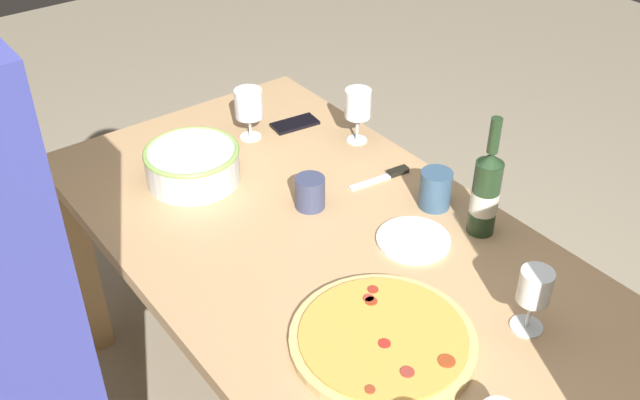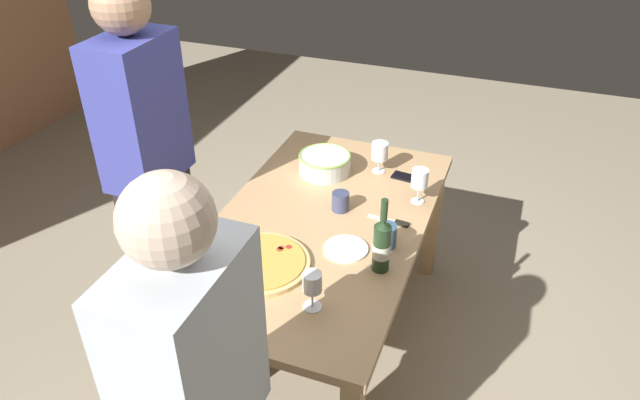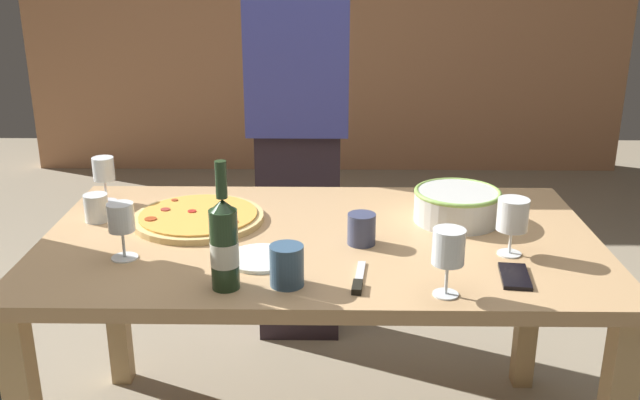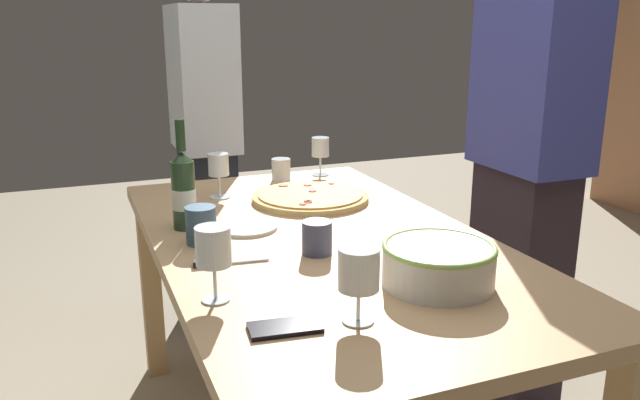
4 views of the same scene
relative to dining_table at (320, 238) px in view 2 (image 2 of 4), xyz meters
The scene contains 16 objects.
ground_plane 0.66m from the dining_table, ahead, with size 8.00×8.00×0.00m, color gray.
dining_table is the anchor object (origin of this frame).
pizza 0.40m from the dining_table, 162.99° to the left, with size 0.40×0.40×0.03m.
serving_bowl 0.46m from the dining_table, 17.23° to the left, with size 0.26×0.26×0.10m.
wine_bottle 0.46m from the dining_table, 123.76° to the right, with size 0.07×0.07×0.32m.
wine_glass_near_pizza 0.57m from the dining_table, 13.44° to the right, with size 0.08×0.08×0.16m.
wine_glass_by_bottle 0.58m from the dining_table, 162.46° to the right, with size 0.07×0.07×0.16m.
wine_glass_far_left 0.78m from the dining_table, 158.05° to the left, with size 0.07×0.07×0.15m.
wine_glass_far_right 0.52m from the dining_table, 50.27° to the right, with size 0.08×0.08×0.17m.
cup_amber 0.36m from the dining_table, 103.52° to the right, with size 0.08×0.08×0.10m, color #375571.
cup_ceramic 0.70m from the dining_table, behind, with size 0.07×0.07×0.08m, color white.
cup_spare 0.19m from the dining_table, 25.29° to the right, with size 0.08×0.08×0.09m, color #3B4261.
side_plate 0.25m from the dining_table, 132.41° to the right, with size 0.19×0.19×0.01m, color white.
cell_phone 0.57m from the dining_table, 28.90° to the right, with size 0.07×0.14×0.01m, color black.
pizza_knife 0.34m from the dining_table, 72.13° to the right, with size 0.04×0.19×0.02m.
person_host 0.83m from the dining_table, 96.96° to the left, with size 0.38×0.24×1.76m.
Camera 2 is at (-1.99, -0.74, 2.23)m, focal length 32.91 mm.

